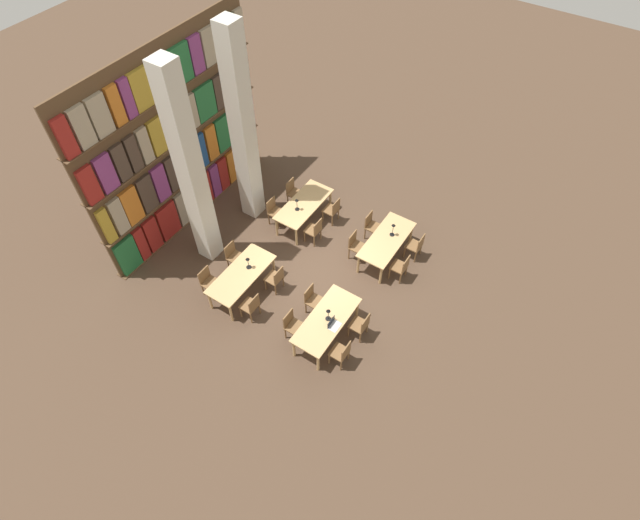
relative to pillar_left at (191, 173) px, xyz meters
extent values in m
plane|color=#4C3828|center=(1.02, -3.00, -3.00)|extent=(40.00, 40.00, 0.00)
cube|color=brown|center=(1.02, 1.49, -0.25)|extent=(6.26, 0.06, 5.50)
cube|color=brown|center=(1.02, 1.49, -2.99)|extent=(6.26, 0.35, 0.03)
cube|color=#236B38|center=(-1.70, 1.46, -2.40)|extent=(0.64, 0.20, 1.15)
cube|color=maroon|center=(-1.20, 1.46, -2.40)|extent=(0.30, 0.20, 1.15)
cube|color=maroon|center=(-0.76, 1.46, -2.40)|extent=(0.44, 0.20, 1.15)
cube|color=maroon|center=(-0.13, 1.46, -2.40)|extent=(0.68, 0.20, 1.15)
cube|color=tan|center=(0.49, 1.46, -2.40)|extent=(0.41, 0.20, 1.15)
cube|color=maroon|center=(0.99, 1.46, -2.40)|extent=(0.53, 0.20, 1.15)
cube|color=maroon|center=(1.52, 1.46, -2.40)|extent=(0.40, 0.20, 1.15)
cube|color=#84387A|center=(1.95, 1.46, -2.40)|extent=(0.33, 0.20, 1.15)
cube|color=maroon|center=(2.32, 1.46, -2.40)|extent=(0.37, 0.20, 1.15)
cube|color=orange|center=(2.89, 1.46, -2.40)|extent=(0.63, 0.20, 1.15)
cube|color=orange|center=(3.38, 1.46, -2.40)|extent=(0.26, 0.20, 1.15)
cube|color=#236B38|center=(3.70, 1.46, -2.40)|extent=(0.27, 0.20, 1.15)
cube|color=orange|center=(4.00, 1.46, -2.40)|extent=(0.20, 0.20, 1.15)
cube|color=brown|center=(1.02, 1.49, -1.61)|extent=(6.26, 0.35, 0.03)
cube|color=#B7932D|center=(-1.88, 1.46, -1.04)|extent=(0.27, 0.20, 1.10)
cube|color=tan|center=(-1.48, 1.46, -1.04)|extent=(0.36, 0.20, 1.10)
cube|color=orange|center=(-1.03, 1.46, -1.04)|extent=(0.50, 0.20, 1.10)
cube|color=#47382D|center=(-0.48, 1.46, -1.04)|extent=(0.46, 0.20, 1.10)
cube|color=#84387A|center=(0.02, 1.46, -1.04)|extent=(0.43, 0.20, 1.10)
cube|color=#47382D|center=(0.48, 1.46, -1.04)|extent=(0.36, 0.20, 1.10)
cube|color=navy|center=(0.86, 1.46, -1.04)|extent=(0.30, 0.20, 1.10)
cube|color=#B7932D|center=(1.20, 1.46, -1.04)|extent=(0.29, 0.20, 1.10)
cube|color=navy|center=(1.63, 1.46, -1.04)|extent=(0.43, 0.20, 1.10)
cube|color=orange|center=(2.12, 1.46, -1.04)|extent=(0.39, 0.20, 1.10)
cube|color=#236B38|center=(2.68, 1.46, -1.04)|extent=(0.64, 0.20, 1.10)
cube|color=maroon|center=(3.31, 1.46, -1.04)|extent=(0.56, 0.20, 1.10)
cube|color=#84387A|center=(3.85, 1.46, -1.04)|extent=(0.48, 0.20, 1.10)
cube|color=brown|center=(1.02, 1.49, -0.24)|extent=(6.26, 0.35, 0.03)
cube|color=maroon|center=(-1.82, 1.46, 0.28)|extent=(0.40, 0.20, 1.00)
cube|color=#84387A|center=(-1.33, 1.46, 0.28)|extent=(0.44, 0.20, 1.00)
cube|color=#47382D|center=(-0.86, 1.46, 0.28)|extent=(0.35, 0.20, 1.00)
cube|color=#47382D|center=(-0.46, 1.46, 0.28)|extent=(0.32, 0.20, 1.00)
cube|color=tan|center=(-0.07, 1.46, 0.28)|extent=(0.32, 0.20, 1.00)
cube|color=#B7932D|center=(0.45, 1.46, 0.28)|extent=(0.61, 0.20, 1.00)
cube|color=#84387A|center=(0.94, 1.46, 0.28)|extent=(0.29, 0.20, 1.00)
cube|color=tan|center=(1.48, 1.46, 0.28)|extent=(0.68, 0.20, 1.00)
cube|color=#236B38|center=(2.20, 1.46, 0.28)|extent=(0.70, 0.20, 1.00)
cube|color=#47382D|center=(2.90, 1.46, 0.28)|extent=(0.64, 0.20, 1.00)
cube|color=navy|center=(3.54, 1.46, 0.28)|extent=(0.48, 0.20, 1.00)
cube|color=#47382D|center=(3.95, 1.46, 0.28)|extent=(0.29, 0.20, 1.00)
cube|color=brown|center=(1.02, 1.49, 1.14)|extent=(6.26, 0.35, 0.03)
cube|color=maroon|center=(-1.85, 1.46, 1.65)|extent=(0.33, 0.20, 0.98)
cube|color=tan|center=(-1.41, 1.46, 1.65)|extent=(0.41, 0.20, 0.98)
cube|color=tan|center=(-0.92, 1.46, 1.65)|extent=(0.47, 0.20, 0.98)
cube|color=orange|center=(-0.45, 1.46, 1.65)|extent=(0.30, 0.20, 0.98)
cube|color=#84387A|center=(-0.11, 1.46, 1.65)|extent=(0.27, 0.20, 0.98)
cube|color=#B7932D|center=(0.35, 1.46, 1.65)|extent=(0.61, 0.20, 0.98)
cube|color=#84387A|center=(0.98, 1.46, 1.65)|extent=(0.55, 0.20, 0.98)
cube|color=#236B38|center=(1.64, 1.46, 1.65)|extent=(0.66, 0.20, 0.98)
cube|color=#84387A|center=(2.22, 1.46, 1.65)|extent=(0.39, 0.20, 0.98)
cube|color=tan|center=(2.78, 1.46, 1.65)|extent=(0.61, 0.20, 0.98)
cube|color=#236B38|center=(3.41, 1.46, 1.65)|extent=(0.60, 0.20, 0.98)
cube|color=tan|center=(3.94, 1.46, 1.65)|extent=(0.31, 0.20, 0.98)
cube|color=beige|center=(0.00, 0.00, 0.00)|extent=(0.51, 0.51, 6.00)
cube|color=beige|center=(2.03, 0.00, 0.00)|extent=(0.51, 0.51, 6.00)
cube|color=tan|center=(-0.52, -4.33, -2.28)|extent=(2.02, 0.87, 0.04)
cylinder|color=tan|center=(-1.45, -4.69, -2.65)|extent=(0.07, 0.07, 0.70)
cylinder|color=tan|center=(0.40, -4.69, -2.65)|extent=(0.07, 0.07, 0.70)
cylinder|color=tan|center=(-1.45, -3.98, -2.65)|extent=(0.07, 0.07, 0.70)
cylinder|color=tan|center=(0.40, -3.98, -2.65)|extent=(0.07, 0.07, 0.70)
cylinder|color=brown|center=(-1.16, -4.82, -2.79)|extent=(0.04, 0.04, 0.42)
cylinder|color=brown|center=(-0.80, -4.82, -2.79)|extent=(0.04, 0.04, 0.42)
cylinder|color=brown|center=(-1.16, -5.16, -2.79)|extent=(0.04, 0.04, 0.42)
cylinder|color=brown|center=(-0.80, -5.16, -2.79)|extent=(0.04, 0.04, 0.42)
cube|color=brown|center=(-0.98, -4.99, -2.56)|extent=(0.42, 0.40, 0.04)
cube|color=brown|center=(-0.98, -5.17, -2.33)|extent=(0.40, 0.03, 0.42)
cylinder|color=brown|center=(-0.80, -3.85, -2.79)|extent=(0.04, 0.04, 0.42)
cylinder|color=brown|center=(-1.16, -3.85, -2.79)|extent=(0.04, 0.04, 0.42)
cylinder|color=brown|center=(-0.80, -3.51, -2.79)|extent=(0.04, 0.04, 0.42)
cylinder|color=brown|center=(-1.16, -3.51, -2.79)|extent=(0.04, 0.04, 0.42)
cube|color=brown|center=(-0.98, -3.68, -2.56)|extent=(0.42, 0.40, 0.04)
cube|color=brown|center=(-0.98, -3.49, -2.33)|extent=(0.40, 0.03, 0.42)
cylinder|color=brown|center=(-0.24, -4.82, -2.79)|extent=(0.04, 0.04, 0.42)
cylinder|color=brown|center=(0.12, -4.82, -2.79)|extent=(0.04, 0.04, 0.42)
cylinder|color=brown|center=(-0.24, -5.16, -2.79)|extent=(0.04, 0.04, 0.42)
cylinder|color=brown|center=(0.12, -5.16, -2.79)|extent=(0.04, 0.04, 0.42)
cube|color=brown|center=(-0.06, -4.99, -2.56)|extent=(0.42, 0.40, 0.04)
cube|color=brown|center=(-0.06, -5.17, -2.33)|extent=(0.40, 0.03, 0.42)
cylinder|color=brown|center=(0.12, -3.85, -2.79)|extent=(0.04, 0.04, 0.42)
cylinder|color=brown|center=(-0.24, -3.85, -2.79)|extent=(0.04, 0.04, 0.42)
cylinder|color=brown|center=(0.12, -3.51, -2.79)|extent=(0.04, 0.04, 0.42)
cylinder|color=brown|center=(-0.24, -3.51, -2.79)|extent=(0.04, 0.04, 0.42)
cube|color=brown|center=(-0.06, -3.68, -2.56)|extent=(0.42, 0.40, 0.04)
cube|color=brown|center=(-0.06, -3.49, -2.33)|extent=(0.40, 0.03, 0.42)
cylinder|color=black|center=(-0.49, -4.36, -2.25)|extent=(0.14, 0.14, 0.01)
cylinder|color=black|center=(-0.49, -4.36, -2.08)|extent=(0.02, 0.02, 0.32)
cone|color=black|center=(-0.49, -4.36, -1.89)|extent=(0.11, 0.11, 0.07)
cube|color=silver|center=(-0.58, -4.61, -2.25)|extent=(0.32, 0.22, 0.01)
cube|color=black|center=(-0.58, -4.50, -2.15)|extent=(0.32, 0.01, 0.20)
cube|color=tan|center=(2.62, -4.32, -2.28)|extent=(2.02, 0.87, 0.04)
cylinder|color=tan|center=(1.69, -4.68, -2.65)|extent=(0.07, 0.07, 0.70)
cylinder|color=tan|center=(3.54, -4.68, -2.65)|extent=(0.07, 0.07, 0.70)
cylinder|color=tan|center=(1.69, -3.97, -2.65)|extent=(0.07, 0.07, 0.70)
cylinder|color=tan|center=(3.54, -3.97, -2.65)|extent=(0.07, 0.07, 0.70)
cylinder|color=brown|center=(1.98, -4.81, -2.79)|extent=(0.04, 0.04, 0.42)
cylinder|color=brown|center=(2.34, -4.81, -2.79)|extent=(0.04, 0.04, 0.42)
cylinder|color=brown|center=(1.98, -5.15, -2.79)|extent=(0.04, 0.04, 0.42)
cylinder|color=brown|center=(2.34, -5.15, -2.79)|extent=(0.04, 0.04, 0.42)
cube|color=brown|center=(2.16, -4.98, -2.56)|extent=(0.42, 0.40, 0.04)
cube|color=brown|center=(2.16, -5.16, -2.33)|extent=(0.40, 0.03, 0.42)
cylinder|color=brown|center=(2.34, -3.84, -2.79)|extent=(0.04, 0.04, 0.42)
cylinder|color=brown|center=(1.98, -3.84, -2.79)|extent=(0.04, 0.04, 0.42)
cylinder|color=brown|center=(2.34, -3.50, -2.79)|extent=(0.04, 0.04, 0.42)
cylinder|color=brown|center=(1.98, -3.50, -2.79)|extent=(0.04, 0.04, 0.42)
cube|color=brown|center=(2.16, -3.67, -2.56)|extent=(0.42, 0.40, 0.04)
cube|color=brown|center=(2.16, -3.48, -2.33)|extent=(0.40, 0.03, 0.42)
cylinder|color=brown|center=(2.89, -4.81, -2.79)|extent=(0.04, 0.04, 0.42)
cylinder|color=brown|center=(3.25, -4.81, -2.79)|extent=(0.04, 0.04, 0.42)
cylinder|color=brown|center=(2.89, -5.15, -2.79)|extent=(0.04, 0.04, 0.42)
cylinder|color=brown|center=(3.25, -5.15, -2.79)|extent=(0.04, 0.04, 0.42)
cube|color=brown|center=(3.07, -4.98, -2.56)|extent=(0.42, 0.40, 0.04)
cube|color=brown|center=(3.07, -5.16, -2.33)|extent=(0.40, 0.03, 0.42)
cylinder|color=brown|center=(3.25, -3.84, -2.79)|extent=(0.04, 0.04, 0.42)
cylinder|color=brown|center=(2.89, -3.84, -2.79)|extent=(0.04, 0.04, 0.42)
cylinder|color=brown|center=(3.25, -3.50, -2.79)|extent=(0.04, 0.04, 0.42)
cylinder|color=brown|center=(2.89, -3.50, -2.79)|extent=(0.04, 0.04, 0.42)
cube|color=brown|center=(3.07, -3.67, -2.56)|extent=(0.42, 0.40, 0.04)
cube|color=brown|center=(3.07, -3.48, -2.33)|extent=(0.40, 0.03, 0.42)
cylinder|color=black|center=(2.84, -4.37, -2.25)|extent=(0.14, 0.14, 0.01)
cylinder|color=black|center=(2.84, -4.37, -2.06)|extent=(0.02, 0.02, 0.36)
cone|color=black|center=(2.84, -4.37, -1.85)|extent=(0.11, 0.11, 0.07)
cube|color=tan|center=(-0.57, -1.68, -2.28)|extent=(2.02, 0.87, 0.04)
cylinder|color=tan|center=(-1.49, -2.03, -2.65)|extent=(0.07, 0.07, 0.70)
cylinder|color=tan|center=(0.36, -2.03, -2.65)|extent=(0.07, 0.07, 0.70)
cylinder|color=tan|center=(-1.49, -1.32, -2.65)|extent=(0.07, 0.07, 0.70)
cylinder|color=tan|center=(0.36, -1.32, -2.65)|extent=(0.07, 0.07, 0.70)
cylinder|color=brown|center=(-1.27, -2.16, -2.79)|extent=(0.04, 0.04, 0.42)
cylinder|color=brown|center=(-0.91, -2.16, -2.79)|extent=(0.04, 0.04, 0.42)
cylinder|color=brown|center=(-1.27, -2.50, -2.79)|extent=(0.04, 0.04, 0.42)
cylinder|color=brown|center=(-0.91, -2.50, -2.79)|extent=(0.04, 0.04, 0.42)
cube|color=brown|center=(-1.09, -2.33, -2.56)|extent=(0.42, 0.40, 0.04)
cube|color=brown|center=(-1.09, -2.52, -2.33)|extent=(0.40, 0.03, 0.42)
cylinder|color=brown|center=(-0.91, -1.19, -2.79)|extent=(0.04, 0.04, 0.42)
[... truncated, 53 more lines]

